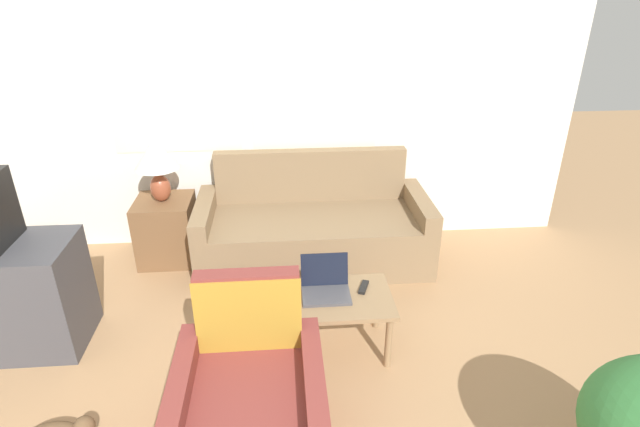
# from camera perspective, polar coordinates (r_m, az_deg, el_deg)

# --- Properties ---
(wall_back) EXTENTS (5.81, 0.06, 2.60)m
(wall_back) POSITION_cam_1_polar(r_m,az_deg,el_deg) (4.47, -7.60, 12.33)
(wall_back) COLOR white
(wall_back) RESTS_ON ground_plane
(couch) EXTENTS (1.99, 0.85, 0.92)m
(couch) POSITION_cam_1_polar(r_m,az_deg,el_deg) (4.42, -0.78, -1.87)
(couch) COLOR #846B4C
(couch) RESTS_ON ground_plane
(armchair) EXTENTS (0.75, 0.84, 0.93)m
(armchair) POSITION_cam_1_polar(r_m,az_deg,el_deg) (2.80, -7.92, -21.46)
(armchair) COLOR brown
(armchair) RESTS_ON ground_plane
(side_table) EXTENTS (0.48, 0.48, 0.57)m
(side_table) POSITION_cam_1_polar(r_m,az_deg,el_deg) (4.61, -17.10, -1.80)
(side_table) COLOR brown
(side_table) RESTS_ON ground_plane
(table_lamp) EXTENTS (0.36, 0.36, 0.55)m
(table_lamp) POSITION_cam_1_polar(r_m,az_deg,el_deg) (4.36, -18.21, 5.86)
(table_lamp) COLOR brown
(table_lamp) RESTS_ON side_table
(coffee_table) EXTENTS (0.84, 0.51, 0.42)m
(coffee_table) POSITION_cam_1_polar(r_m,az_deg,el_deg) (3.33, 0.95, -10.31)
(coffee_table) COLOR #8E704C
(coffee_table) RESTS_ON ground_plane
(laptop) EXTENTS (0.31, 0.28, 0.23)m
(laptop) POSITION_cam_1_polar(r_m,az_deg,el_deg) (3.31, 0.64, -8.24)
(laptop) COLOR #47474C
(laptop) RESTS_ON coffee_table
(cup_navy) EXTENTS (0.09, 0.09, 0.07)m
(cup_navy) POSITION_cam_1_polar(r_m,az_deg,el_deg) (3.14, -4.55, -10.85)
(cup_navy) COLOR #191E4C
(cup_navy) RESTS_ON coffee_table
(cup_yellow) EXTENTS (0.09, 0.09, 0.07)m
(cup_yellow) POSITION_cam_1_polar(r_m,az_deg,el_deg) (3.36, -3.75, -8.13)
(cup_yellow) COLOR #B23D38
(cup_yellow) RESTS_ON coffee_table
(tv_remote) EXTENTS (0.10, 0.16, 0.02)m
(tv_remote) POSITION_cam_1_polar(r_m,az_deg,el_deg) (3.39, 5.01, -8.39)
(tv_remote) COLOR black
(tv_remote) RESTS_ON coffee_table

